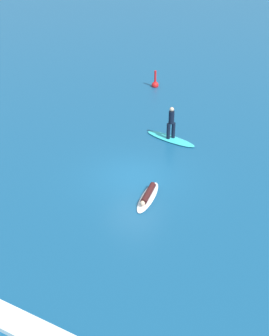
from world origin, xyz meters
name	(u,v)px	position (x,y,z in m)	size (l,w,h in m)	color
ground_plane	(134,177)	(0.00, 0.00, 0.00)	(120.00, 120.00, 0.00)	navy
surfer_on_white_board	(148,196)	(1.38, -1.28, 0.13)	(1.06, 2.64, 0.36)	white
surfer_on_teal_board	(171,133)	(-0.17, 4.42, 0.40)	(3.16, 1.27, 1.92)	#33C6CC
marker_buoy	(155,84)	(-4.61, 11.35, 0.21)	(0.49, 0.49, 1.30)	red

